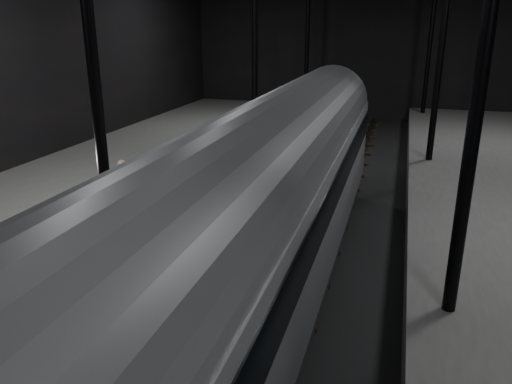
% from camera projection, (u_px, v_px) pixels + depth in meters
% --- Properties ---
extents(ground, '(44.00, 44.00, 0.00)m').
position_uv_depth(ground, '(300.00, 249.00, 14.93)').
color(ground, black).
rests_on(ground, ground).
extents(platform_left, '(9.00, 43.80, 1.00)m').
position_uv_depth(platform_left, '(82.00, 208.00, 16.77)').
color(platform_left, '#545452').
rests_on(platform_left, ground).
extents(tactile_strip, '(0.50, 43.80, 0.01)m').
position_uv_depth(tactile_strip, '(198.00, 207.00, 15.47)').
color(tactile_strip, olive).
rests_on(tactile_strip, platform_left).
extents(track, '(2.40, 43.00, 0.24)m').
position_uv_depth(track, '(300.00, 247.00, 14.90)').
color(track, '#3F3328').
rests_on(track, ground).
extents(train, '(2.73, 18.18, 4.86)m').
position_uv_depth(train, '(270.00, 204.00, 10.75)').
color(train, '#9EA0A5').
rests_on(train, ground).
extents(woman, '(0.65, 0.54, 1.53)m').
position_uv_depth(woman, '(124.00, 185.00, 15.09)').
color(woman, '#9D8060').
rests_on(woman, platform_left).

